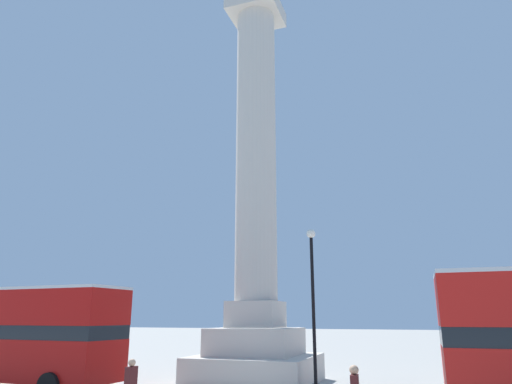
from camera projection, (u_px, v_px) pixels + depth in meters
ground_plane at (256, 383)px, 21.22m from camera, size 200.00×200.00×0.00m
monument_column at (256, 220)px, 23.28m from camera, size 5.44×5.44×21.93m
bus_a at (12, 333)px, 19.74m from camera, size 10.74×3.18×4.19m
street_lamp at (313, 304)px, 19.00m from camera, size 0.39×0.39×6.67m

